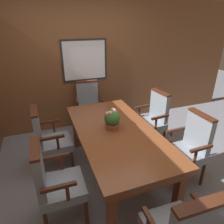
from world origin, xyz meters
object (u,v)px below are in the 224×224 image
at_px(chair_right_near, 189,146).
at_px(chair_left_near, 54,181).
at_px(dining_table, 116,136).
at_px(chair_right_far, 153,118).
at_px(chair_head_far, 89,105).
at_px(potted_plant, 112,119).
at_px(chair_left_far, 48,138).

bearing_deg(chair_right_near, chair_left_near, -90.26).
height_order(dining_table, chair_right_far, chair_right_far).
relative_size(chair_head_far, chair_left_near, 1.00).
relative_size(chair_head_far, potted_plant, 3.41).
height_order(chair_right_far, potted_plant, potted_plant).
bearing_deg(potted_plant, chair_head_far, 89.33).
bearing_deg(potted_plant, chair_left_near, -148.87).
height_order(chair_right_far, chair_left_far, same).
height_order(dining_table, chair_left_near, chair_left_near).
distance_m(chair_right_near, potted_plant, 1.08).
height_order(dining_table, chair_head_far, chair_head_far).
height_order(dining_table, potted_plant, potted_plant).
bearing_deg(potted_plant, chair_right_far, 24.87).
distance_m(dining_table, chair_right_near, 0.98).
bearing_deg(chair_right_far, potted_plant, -70.45).
bearing_deg(chair_right_far, dining_table, -66.77).
xyz_separation_m(dining_table, chair_right_far, (0.86, 0.47, -0.10)).
bearing_deg(chair_right_far, chair_right_near, -4.64).
height_order(chair_right_far, chair_head_far, same).
relative_size(chair_right_far, chair_left_near, 1.00).
xyz_separation_m(chair_left_near, potted_plant, (0.84, 0.51, 0.33)).
bearing_deg(chair_right_far, chair_left_near, -67.33).
xyz_separation_m(chair_head_far, potted_plant, (-0.02, -1.35, 0.33)).
bearing_deg(dining_table, chair_head_far, 90.70).
bearing_deg(potted_plant, chair_left_far, 155.32).
distance_m(chair_right_far, potted_plant, 1.04).
bearing_deg(chair_left_far, chair_right_far, -89.58).
xyz_separation_m(chair_right_far, chair_head_far, (-0.88, 0.94, 0.00)).
height_order(chair_right_near, chair_right_far, same).
distance_m(chair_left_near, potted_plant, 1.04).
relative_size(chair_right_far, chair_head_far, 1.00).
distance_m(chair_left_far, chair_head_far, 1.29).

